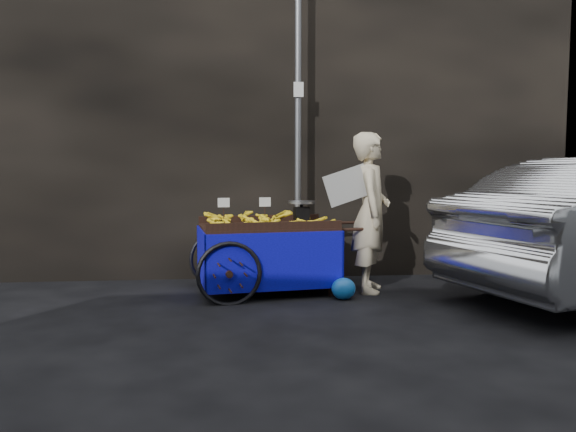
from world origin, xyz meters
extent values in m
plane|color=black|center=(0.00, 0.00, 0.00)|extent=(80.00, 80.00, 0.00)
cube|color=black|center=(-1.00, 2.60, 2.50)|extent=(11.00, 2.00, 5.00)
cylinder|color=slate|center=(0.30, 1.30, 2.00)|extent=(0.08, 0.08, 4.00)
cube|color=white|center=(0.30, 1.25, 2.40)|extent=(0.12, 0.02, 0.18)
cube|color=black|center=(-0.12, 0.76, 0.75)|extent=(1.62, 1.14, 0.06)
cube|color=black|center=(-0.18, 1.19, 0.82)|extent=(1.49, 0.25, 0.09)
cube|color=black|center=(-0.06, 0.32, 0.82)|extent=(1.49, 0.25, 0.09)
cube|color=black|center=(0.58, 0.48, 0.37)|extent=(0.05, 0.05, 0.75)
cube|color=black|center=(0.48, 1.22, 0.37)|extent=(0.05, 0.05, 0.75)
cylinder|color=black|center=(0.91, 0.53, 0.75)|extent=(0.47, 0.10, 0.04)
cylinder|color=black|center=(0.80, 1.27, 0.75)|extent=(0.47, 0.10, 0.04)
torus|color=black|center=(-0.56, 0.18, 0.33)|extent=(0.70, 0.15, 0.70)
torus|color=black|center=(-0.70, 1.18, 0.33)|extent=(0.70, 0.15, 0.70)
cylinder|color=black|center=(-0.63, 0.68, 0.33)|extent=(0.20, 1.05, 0.05)
cube|color=#080894|center=(-0.05, 0.28, 0.43)|extent=(1.52, 0.24, 0.64)
cube|color=#080894|center=(-0.19, 1.23, 0.43)|extent=(1.52, 0.24, 0.64)
cube|color=#080894|center=(-0.87, 0.65, 0.43)|extent=(0.16, 0.97, 0.64)
cube|color=#080894|center=(0.63, 0.87, 0.43)|extent=(0.16, 0.97, 0.64)
cube|color=black|center=(0.29, 0.86, 0.91)|extent=(0.19, 0.15, 0.15)
cylinder|color=silver|center=(0.29, 0.86, 1.04)|extent=(0.36, 0.36, 0.03)
cube|color=white|center=(-0.61, 0.58, 1.06)|extent=(0.13, 0.03, 0.10)
cube|color=white|center=(-0.15, 0.65, 1.06)|extent=(0.13, 0.03, 0.10)
imported|color=beige|center=(1.08, 0.69, 0.93)|extent=(0.59, 0.76, 1.85)
cube|color=#B4B4AD|center=(0.77, 0.54, 1.25)|extent=(0.59, 0.07, 0.50)
ellipsoid|color=blue|center=(0.69, 0.30, 0.12)|extent=(0.27, 0.21, 0.24)
camera|label=1|loc=(-0.50, -5.68, 1.45)|focal=35.00mm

